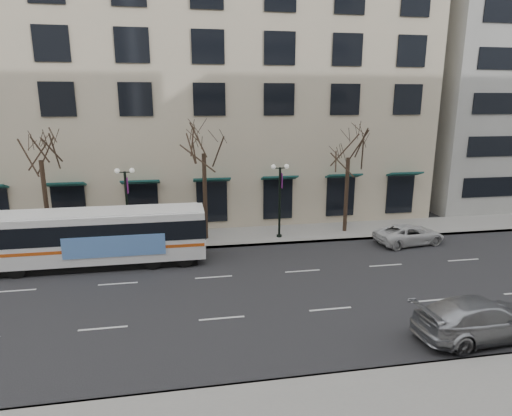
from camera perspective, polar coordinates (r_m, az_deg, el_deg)
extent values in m
plane|color=black|center=(21.50, -5.19, -11.56)|extent=(160.00, 160.00, 0.00)
cube|color=gray|center=(30.49, 2.77, -3.53)|extent=(80.00, 4.00, 0.15)
cube|color=beige|center=(40.44, -11.21, 17.66)|extent=(40.00, 20.00, 24.00)
cylinder|color=black|center=(30.10, -26.16, 0.31)|extent=(0.28, 0.28, 5.74)
cylinder|color=black|center=(28.88, -6.81, 1.35)|extent=(0.28, 0.28, 5.95)
cylinder|color=black|center=(31.08, 11.94, 1.59)|extent=(0.28, 0.28, 5.46)
cylinder|color=black|center=(28.59, -16.76, -0.27)|extent=(0.16, 0.16, 5.00)
cylinder|color=black|center=(29.23, -16.44, -4.73)|extent=(0.36, 0.36, 0.30)
cube|color=black|center=(28.11, -17.11, 4.58)|extent=(0.90, 0.06, 0.06)
sphere|color=silver|center=(28.15, -18.04, 4.73)|extent=(0.32, 0.32, 0.32)
sphere|color=silver|center=(28.04, -16.21, 4.83)|extent=(0.32, 0.32, 0.32)
cube|color=#701E6E|center=(28.24, -16.75, 2.89)|extent=(0.04, 0.45, 1.00)
cylinder|color=black|center=(29.09, 3.17, 0.56)|extent=(0.16, 0.16, 5.00)
cylinder|color=black|center=(29.72, 3.11, -3.85)|extent=(0.36, 0.36, 0.30)
cube|color=black|center=(28.62, 3.23, 5.34)|extent=(0.90, 0.06, 0.06)
sphere|color=silver|center=(28.51, 2.35, 5.52)|extent=(0.32, 0.32, 0.32)
sphere|color=silver|center=(28.71, 4.11, 5.55)|extent=(0.32, 0.32, 0.32)
cube|color=#701E6E|center=(28.79, 3.44, 3.67)|extent=(0.04, 0.45, 1.00)
cube|color=white|center=(26.10, -20.18, -3.44)|extent=(11.96, 2.63, 2.74)
cube|color=black|center=(26.58, -19.90, -6.62)|extent=(11.00, 2.31, 0.45)
cube|color=black|center=(25.93, -19.61, -2.52)|extent=(11.48, 2.66, 1.10)
cube|color=#CA4E13|center=(26.24, -20.09, -4.42)|extent=(11.84, 2.66, 0.18)
cube|color=#5B8EDD|center=(24.77, -18.36, -4.87)|extent=(5.48, 0.08, 1.20)
cube|color=white|center=(25.74, -20.44, -0.46)|extent=(11.36, 2.37, 0.08)
cylinder|color=black|center=(26.55, -29.33, -7.13)|extent=(1.00, 0.28, 1.00)
cylinder|color=black|center=(28.59, -27.87, -5.52)|extent=(1.00, 0.28, 1.00)
cylinder|color=black|center=(25.06, -13.58, -6.85)|extent=(1.00, 0.28, 1.00)
cylinder|color=black|center=(27.22, -13.32, -5.15)|extent=(1.00, 0.28, 1.00)
cylinder|color=black|center=(25.00, -9.46, -6.70)|extent=(1.00, 0.28, 1.00)
cylinder|color=black|center=(27.16, -9.53, -5.00)|extent=(1.00, 0.28, 1.00)
imported|color=#9D9EA4|center=(19.87, 27.85, -12.89)|extent=(5.75, 2.67, 1.63)
imported|color=silver|center=(30.35, 19.76, -3.31)|extent=(4.92, 2.76, 1.30)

